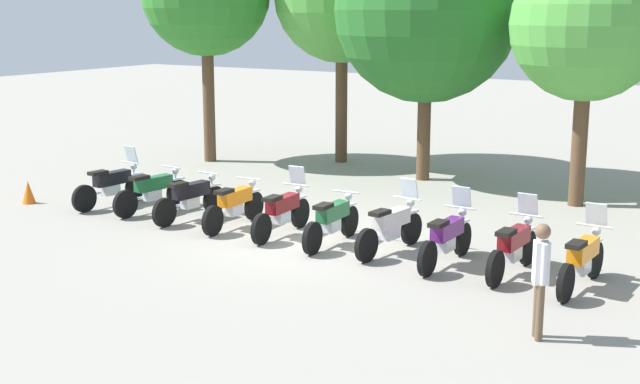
% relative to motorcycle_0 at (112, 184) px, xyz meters
% --- Properties ---
extents(ground_plane, '(80.00, 80.00, 0.00)m').
position_rel_motorcycle_0_xyz_m(ground_plane, '(5.57, -0.19, -0.52)').
color(ground_plane, gray).
extents(motorcycle_0, '(0.64, 2.19, 1.37)m').
position_rel_motorcycle_0_xyz_m(motorcycle_0, '(0.00, 0.00, 0.00)').
color(motorcycle_0, black).
rests_on(motorcycle_0, ground_plane).
extents(motorcycle_1, '(0.68, 2.18, 0.99)m').
position_rel_motorcycle_0_xyz_m(motorcycle_1, '(1.24, 0.05, -0.01)').
color(motorcycle_1, black).
rests_on(motorcycle_1, ground_plane).
extents(motorcycle_2, '(0.62, 2.19, 0.99)m').
position_rel_motorcycle_0_xyz_m(motorcycle_2, '(2.47, -0.10, -0.01)').
color(motorcycle_2, black).
rests_on(motorcycle_2, ground_plane).
extents(motorcycle_3, '(0.62, 2.19, 0.99)m').
position_rel_motorcycle_0_xyz_m(motorcycle_3, '(3.71, -0.14, -0.01)').
color(motorcycle_3, black).
rests_on(motorcycle_3, ground_plane).
extents(motorcycle_4, '(0.62, 2.19, 1.37)m').
position_rel_motorcycle_0_xyz_m(motorcycle_4, '(4.95, -0.16, 0.00)').
color(motorcycle_4, black).
rests_on(motorcycle_4, ground_plane).
extents(motorcycle_5, '(0.62, 2.19, 0.99)m').
position_rel_motorcycle_0_xyz_m(motorcycle_5, '(6.19, -0.24, -0.01)').
color(motorcycle_5, black).
rests_on(motorcycle_5, ground_plane).
extents(motorcycle_6, '(0.65, 2.19, 1.37)m').
position_rel_motorcycle_0_xyz_m(motorcycle_6, '(7.43, -0.13, 0.00)').
color(motorcycle_6, black).
rests_on(motorcycle_6, ground_plane).
extents(motorcycle_7, '(0.62, 2.19, 1.37)m').
position_rel_motorcycle_0_xyz_m(motorcycle_7, '(8.66, -0.33, 0.00)').
color(motorcycle_7, black).
rests_on(motorcycle_7, ground_plane).
extents(motorcycle_8, '(0.62, 2.19, 1.37)m').
position_rel_motorcycle_0_xyz_m(motorcycle_8, '(9.90, -0.29, 0.00)').
color(motorcycle_8, black).
rests_on(motorcycle_8, ground_plane).
extents(motorcycle_9, '(0.62, 2.19, 1.37)m').
position_rel_motorcycle_0_xyz_m(motorcycle_9, '(11.14, -0.44, 0.00)').
color(motorcycle_9, black).
rests_on(motorcycle_9, ground_plane).
extents(person_0, '(0.30, 0.39, 1.69)m').
position_rel_motorcycle_0_xyz_m(person_0, '(11.19, -2.99, 0.47)').
color(person_0, brown).
rests_on(person_0, ground_plane).
extents(tree_2, '(4.91, 4.91, 7.01)m').
position_rel_motorcycle_0_xyz_m(tree_2, '(4.98, 6.74, 4.03)').
color(tree_2, brown).
rests_on(tree_2, ground_plane).
extents(tree_3, '(3.51, 3.51, 5.99)m').
position_rel_motorcycle_0_xyz_m(tree_3, '(9.41, 5.75, 3.69)').
color(tree_3, brown).
rests_on(tree_3, ground_plane).
extents(traffic_cone, '(0.32, 0.32, 0.55)m').
position_rel_motorcycle_0_xyz_m(traffic_cone, '(-1.93, -0.85, -0.24)').
color(traffic_cone, orange).
rests_on(traffic_cone, ground_plane).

